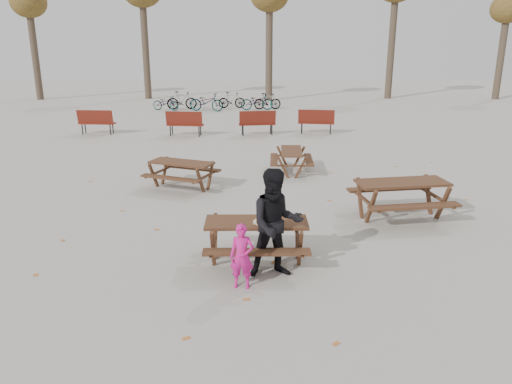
{
  "coord_description": "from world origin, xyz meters",
  "views": [
    {
      "loc": [
        -0.07,
        -8.21,
        3.84
      ],
      "look_at": [
        0.0,
        1.0,
        1.0
      ],
      "focal_mm": 35.0,
      "sensor_mm": 36.0,
      "label": 1
    }
  ],
  "objects_px": {
    "main_picnic_table": "(256,231)",
    "picnic_table_east": "(401,200)",
    "soda_bottle": "(258,221)",
    "picnic_table_far": "(291,161)",
    "food_tray": "(258,222)",
    "child": "(242,257)",
    "adult": "(276,224)",
    "picnic_table_north": "(182,175)"
  },
  "relations": [
    {
      "from": "main_picnic_table",
      "to": "picnic_table_east",
      "type": "height_order",
      "value": "picnic_table_east"
    },
    {
      "from": "main_picnic_table",
      "to": "soda_bottle",
      "type": "relative_size",
      "value": 10.59
    },
    {
      "from": "soda_bottle",
      "to": "picnic_table_far",
      "type": "xyz_separation_m",
      "value": [
        1.07,
        6.42,
        -0.51
      ]
    },
    {
      "from": "food_tray",
      "to": "child",
      "type": "xyz_separation_m",
      "value": [
        -0.27,
        -0.85,
        -0.26
      ]
    },
    {
      "from": "soda_bottle",
      "to": "adult",
      "type": "height_order",
      "value": "adult"
    },
    {
      "from": "picnic_table_east",
      "to": "picnic_table_north",
      "type": "relative_size",
      "value": 1.17
    },
    {
      "from": "adult",
      "to": "picnic_table_north",
      "type": "bearing_deg",
      "value": 105.0
    },
    {
      "from": "child",
      "to": "picnic_table_far",
      "type": "bearing_deg",
      "value": 86.23
    },
    {
      "from": "picnic_table_east",
      "to": "adult",
      "type": "bearing_deg",
      "value": -145.03
    },
    {
      "from": "soda_bottle",
      "to": "child",
      "type": "distance_m",
      "value": 0.89
    },
    {
      "from": "main_picnic_table",
      "to": "child",
      "type": "bearing_deg",
      "value": -103.9
    },
    {
      "from": "adult",
      "to": "picnic_table_far",
      "type": "relative_size",
      "value": 1.19
    },
    {
      "from": "soda_bottle",
      "to": "picnic_table_east",
      "type": "xyz_separation_m",
      "value": [
        3.19,
        2.42,
        -0.42
      ]
    },
    {
      "from": "soda_bottle",
      "to": "picnic_table_east",
      "type": "relative_size",
      "value": 0.09
    },
    {
      "from": "child",
      "to": "adult",
      "type": "xyz_separation_m",
      "value": [
        0.56,
        0.42,
        0.39
      ]
    },
    {
      "from": "child",
      "to": "picnic_table_east",
      "type": "height_order",
      "value": "child"
    },
    {
      "from": "adult",
      "to": "picnic_table_far",
      "type": "bearing_deg",
      "value": 74.74
    },
    {
      "from": "adult",
      "to": "main_picnic_table",
      "type": "bearing_deg",
      "value": 111.78
    },
    {
      "from": "main_picnic_table",
      "to": "adult",
      "type": "distance_m",
      "value": 0.71
    },
    {
      "from": "picnic_table_east",
      "to": "picnic_table_north",
      "type": "height_order",
      "value": "picnic_table_east"
    },
    {
      "from": "food_tray",
      "to": "soda_bottle",
      "type": "height_order",
      "value": "soda_bottle"
    },
    {
      "from": "adult",
      "to": "picnic_table_north",
      "type": "height_order",
      "value": "adult"
    },
    {
      "from": "soda_bottle",
      "to": "picnic_table_far",
      "type": "bearing_deg",
      "value": 80.56
    },
    {
      "from": "picnic_table_north",
      "to": "picnic_table_far",
      "type": "distance_m",
      "value": 3.45
    },
    {
      "from": "main_picnic_table",
      "to": "picnic_table_far",
      "type": "height_order",
      "value": "main_picnic_table"
    },
    {
      "from": "main_picnic_table",
      "to": "picnic_table_north",
      "type": "height_order",
      "value": "main_picnic_table"
    },
    {
      "from": "adult",
      "to": "picnic_table_far",
      "type": "xyz_separation_m",
      "value": [
        0.78,
        6.79,
        -0.59
      ]
    },
    {
      "from": "adult",
      "to": "picnic_table_north",
      "type": "distance_m",
      "value": 5.65
    },
    {
      "from": "child",
      "to": "adult",
      "type": "height_order",
      "value": "adult"
    },
    {
      "from": "main_picnic_table",
      "to": "picnic_table_east",
      "type": "relative_size",
      "value": 0.91
    },
    {
      "from": "food_tray",
      "to": "picnic_table_east",
      "type": "height_order",
      "value": "picnic_table_east"
    },
    {
      "from": "soda_bottle",
      "to": "adult",
      "type": "relative_size",
      "value": 0.09
    },
    {
      "from": "adult",
      "to": "picnic_table_east",
      "type": "height_order",
      "value": "adult"
    },
    {
      "from": "picnic_table_east",
      "to": "picnic_table_far",
      "type": "relative_size",
      "value": 1.27
    },
    {
      "from": "child",
      "to": "picnic_table_east",
      "type": "distance_m",
      "value": 4.71
    },
    {
      "from": "food_tray",
      "to": "adult",
      "type": "bearing_deg",
      "value": -56.14
    },
    {
      "from": "soda_bottle",
      "to": "child",
      "type": "bearing_deg",
      "value": -108.56
    },
    {
      "from": "soda_bottle",
      "to": "picnic_table_far",
      "type": "relative_size",
      "value": 0.11
    },
    {
      "from": "picnic_table_north",
      "to": "picnic_table_east",
      "type": "bearing_deg",
      "value": -2.29
    },
    {
      "from": "food_tray",
      "to": "adult",
      "type": "xyz_separation_m",
      "value": [
        0.29,
        -0.43,
        0.14
      ]
    },
    {
      "from": "picnic_table_north",
      "to": "child",
      "type": "bearing_deg",
      "value": -50.63
    },
    {
      "from": "main_picnic_table",
      "to": "adult",
      "type": "bearing_deg",
      "value": -59.48
    }
  ]
}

